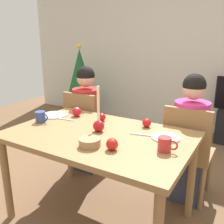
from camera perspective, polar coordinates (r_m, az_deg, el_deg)
name	(u,v)px	position (r m, az deg, el deg)	size (l,w,h in m)	color
ground_plane	(100,216)	(2.29, -2.76, -22.63)	(7.68, 7.68, 0.00)	brown
back_wall	(190,48)	(4.20, 17.42, 13.74)	(6.40, 0.10, 2.60)	beige
dining_table	(99,143)	(1.94, -3.02, -7.20)	(1.40, 0.90, 0.75)	olive
chair_left	(85,126)	(2.78, -6.10, -3.30)	(0.40, 0.40, 0.90)	olive
chair_right	(188,148)	(2.33, 16.92, -7.94)	(0.40, 0.40, 0.90)	olive
person_left_child	(87,121)	(2.78, -5.74, -1.99)	(0.30, 0.30, 1.17)	#33384C
person_right_child	(189,141)	(2.34, 17.23, -6.35)	(0.30, 0.30, 1.17)	#33384C
christmas_tree	(80,82)	(4.48, -7.25, 6.89)	(0.65, 0.65, 1.36)	brown
candle_centerpiece	(99,123)	(1.93, -3.09, -2.46)	(0.09, 0.09, 0.36)	red
plate_left	(54,115)	(2.40, -13.06, -0.68)	(0.24, 0.24, 0.01)	silver
plate_right	(166,138)	(1.86, 12.22, -5.73)	(0.21, 0.21, 0.01)	silver
mug_left	(41,117)	(2.24, -16.00, -1.07)	(0.13, 0.09, 0.09)	#33477F
mug_right	(165,144)	(1.64, 12.05, -7.24)	(0.13, 0.09, 0.09)	#B72D2D
fork_left	(66,119)	(2.26, -10.57, -1.70)	(0.18, 0.01, 0.01)	silver
fork_right	(142,135)	(1.89, 6.84, -5.20)	(0.18, 0.01, 0.01)	silver
bowl_walnuts	(90,142)	(1.69, -5.12, -6.91)	(0.15, 0.15, 0.06)	#99754C
apple_near_candle	(112,144)	(1.62, 0.01, -7.37)	(0.08, 0.08, 0.08)	red
apple_by_left_plate	(147,123)	(2.05, 7.93, -2.47)	(0.07, 0.07, 0.07)	red
apple_by_right_mug	(77,112)	(2.33, -8.09, 0.06)	(0.09, 0.09, 0.09)	red
apple_far_edge	(102,117)	(2.18, -2.36, -1.19)	(0.07, 0.07, 0.07)	#AB171C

